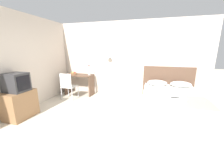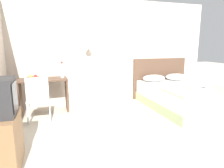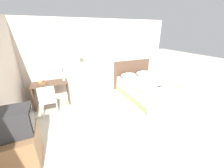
{
  "view_description": "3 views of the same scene",
  "coord_description": "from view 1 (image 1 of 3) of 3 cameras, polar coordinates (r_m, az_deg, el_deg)",
  "views": [
    {
      "loc": [
        0.94,
        -2.27,
        1.68
      ],
      "look_at": [
        -0.14,
        1.53,
        0.69
      ],
      "focal_mm": 22.0,
      "sensor_mm": 36.0,
      "label": 1
    },
    {
      "loc": [
        -1.53,
        -2.37,
        1.53
      ],
      "look_at": [
        -0.24,
        1.63,
        0.69
      ],
      "focal_mm": 32.0,
      "sensor_mm": 36.0,
      "label": 2
    },
    {
      "loc": [
        -1.49,
        -2.1,
        2.29
      ],
      "look_at": [
        0.06,
        1.4,
        0.77
      ],
      "focal_mm": 22.0,
      "sensor_mm": 36.0,
      "label": 3
    }
  ],
  "objects": [
    {
      "name": "folded_towel_near_foot",
      "position": [
        3.59,
        25.44,
        -4.89
      ],
      "size": [
        0.34,
        0.35,
        0.06
      ],
      "color": "white",
      "rests_on": "throw_blanket"
    },
    {
      "name": "television",
      "position": [
        4.03,
        -35.01,
        0.55
      ],
      "size": [
        0.48,
        0.43,
        0.45
      ],
      "color": "#2D2D30",
      "rests_on": "tv_stand"
    },
    {
      "name": "desk_chair",
      "position": [
        4.91,
        -17.93,
        -0.18
      ],
      "size": [
        0.45,
        0.45,
        0.92
      ],
      "color": "white",
      "rests_on": "ground_plane"
    },
    {
      "name": "pillow_right",
      "position": [
        4.81,
        26.65,
        -0.07
      ],
      "size": [
        0.62,
        0.45,
        0.17
      ],
      "color": "white",
      "rests_on": "bed"
    },
    {
      "name": "tv_stand",
      "position": [
        4.18,
        -33.93,
        -7.07
      ],
      "size": [
        0.49,
        0.71,
        0.69
      ],
      "color": "#8E6642",
      "rests_on": "ground_plane"
    },
    {
      "name": "pillow_left",
      "position": [
        4.72,
        18.26,
        0.5
      ],
      "size": [
        0.62,
        0.45,
        0.17
      ],
      "color": "white",
      "rests_on": "bed"
    },
    {
      "name": "fruit_bowl",
      "position": [
        5.39,
        -15.68,
        4.23
      ],
      "size": [
        0.26,
        0.26,
        0.11
      ],
      "color": "brown",
      "rests_on": "desk"
    },
    {
      "name": "flower_vase",
      "position": [
        5.11,
        -9.45,
        5.16
      ],
      "size": [
        0.08,
        0.08,
        0.38
      ],
      "color": "silver",
      "rests_on": "desk"
    },
    {
      "name": "folded_towel_mid_bed",
      "position": [
        3.3,
        24.62,
        -6.41
      ],
      "size": [
        0.26,
        0.35,
        0.06
      ],
      "color": "white",
      "rests_on": "throw_blanket"
    },
    {
      "name": "desk",
      "position": [
        5.37,
        -13.44,
        1.25
      ],
      "size": [
        1.05,
        0.51,
        0.77
      ],
      "color": "brown",
      "rests_on": "ground_plane"
    },
    {
      "name": "ground_plane",
      "position": [
        2.98,
        -5.8,
        -20.41
      ],
      "size": [
        24.0,
        24.0,
        0.0
      ],
      "primitive_type": "plane",
      "color": "beige"
    },
    {
      "name": "bed",
      "position": [
        4.12,
        23.15,
        -7.16
      ],
      "size": [
        1.51,
        2.09,
        0.54
      ],
      "color": "#B2C693",
      "rests_on": "ground_plane"
    },
    {
      "name": "headboard",
      "position": [
        5.06,
        22.06,
        0.29
      ],
      "size": [
        1.63,
        0.06,
        1.13
      ],
      "color": "brown",
      "rests_on": "ground_plane"
    },
    {
      "name": "wall_back",
      "position": [
        5.06,
        5.27,
        10.04
      ],
      "size": [
        5.66,
        0.31,
        2.65
      ],
      "color": "beige",
      "rests_on": "ground_plane"
    },
    {
      "name": "throw_blanket",
      "position": [
        3.46,
        24.79,
        -6.26
      ],
      "size": [
        1.47,
        0.84,
        0.02
      ],
      "color": "#B2C693",
      "rests_on": "bed"
    }
  ]
}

